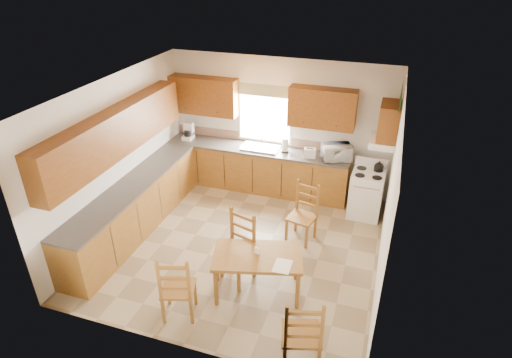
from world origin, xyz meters
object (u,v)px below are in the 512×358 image
(chair_near_right, at_px, (302,329))
(dining_table, at_px, (258,273))
(stove, at_px, (366,194))
(microwave, at_px, (336,152))
(chair_far_right, at_px, (235,249))
(chair_far_left, at_px, (302,214))
(chair_near_left, at_px, (178,285))

(chair_near_right, bearing_deg, dining_table, -65.71)
(stove, relative_size, microwave, 1.75)
(dining_table, xyz_separation_m, chair_far_right, (-0.40, 0.15, 0.22))
(chair_far_left, bearing_deg, stove, 63.77)
(microwave, height_order, chair_far_left, microwave)
(chair_far_right, bearing_deg, chair_near_right, -25.47)
(microwave, height_order, chair_near_right, microwave)
(microwave, relative_size, chair_near_right, 0.45)
(microwave, bearing_deg, chair_far_right, -133.61)
(dining_table, height_order, chair_far_left, chair_far_left)
(stove, height_order, chair_far_left, chair_far_left)
(chair_far_left, xyz_separation_m, chair_far_right, (-0.72, -1.30, 0.04))
(microwave, bearing_deg, stove, -48.21)
(dining_table, height_order, chair_near_left, chair_near_left)
(dining_table, relative_size, chair_far_right, 1.12)
(stove, relative_size, chair_near_right, 0.79)
(microwave, distance_m, chair_near_right, 3.96)
(dining_table, xyz_separation_m, chair_near_left, (-0.88, -0.75, 0.18))
(microwave, xyz_separation_m, chair_near_left, (-1.50, -3.67, -0.55))
(chair_near_left, relative_size, chair_near_right, 0.95)
(dining_table, bearing_deg, microwave, 62.95)
(dining_table, relative_size, chair_far_left, 1.21)
(microwave, bearing_deg, dining_table, -125.32)
(chair_near_left, bearing_deg, chair_far_right, -135.24)
(chair_near_right, bearing_deg, chair_far_left, -94.01)
(chair_far_left, bearing_deg, microwave, 91.64)
(chair_near_left, xyz_separation_m, chair_near_right, (1.75, -0.25, 0.02))
(dining_table, distance_m, chair_far_right, 0.49)
(chair_far_left, bearing_deg, dining_table, -88.69)
(stove, height_order, chair_near_left, chair_near_left)
(chair_near_left, height_order, chair_far_right, chair_far_right)
(chair_near_right, distance_m, chair_far_right, 1.72)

